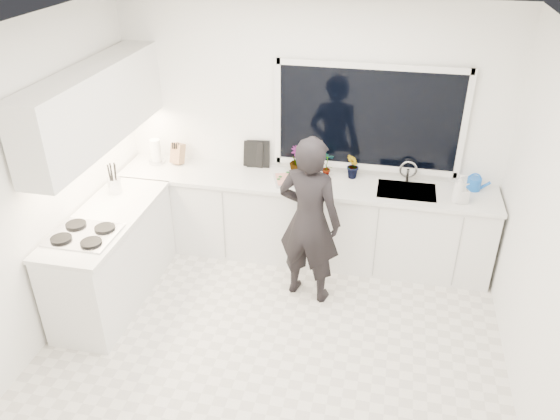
# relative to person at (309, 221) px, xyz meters

# --- Properties ---
(floor) EXTENTS (4.00, 3.50, 0.02)m
(floor) POSITION_rel_person_xyz_m (-0.17, -0.78, -0.86)
(floor) COLOR beige
(floor) RESTS_ON ground
(wall_back) EXTENTS (4.00, 0.02, 2.70)m
(wall_back) POSITION_rel_person_xyz_m (-0.17, 0.98, 0.50)
(wall_back) COLOR white
(wall_back) RESTS_ON ground
(wall_left) EXTENTS (0.02, 3.50, 2.70)m
(wall_left) POSITION_rel_person_xyz_m (-2.18, -0.78, 0.50)
(wall_left) COLOR white
(wall_left) RESTS_ON ground
(wall_right) EXTENTS (0.02, 3.50, 2.70)m
(wall_right) POSITION_rel_person_xyz_m (1.84, -0.78, 0.50)
(wall_right) COLOR white
(wall_right) RESTS_ON ground
(ceiling) EXTENTS (4.00, 3.50, 0.02)m
(ceiling) POSITION_rel_person_xyz_m (-0.17, -0.78, 1.86)
(ceiling) COLOR white
(ceiling) RESTS_ON wall_back
(window) EXTENTS (1.80, 0.02, 1.00)m
(window) POSITION_rel_person_xyz_m (0.43, 0.95, 0.70)
(window) COLOR black
(window) RESTS_ON wall_back
(base_cabinets_back) EXTENTS (3.92, 0.58, 0.88)m
(base_cabinets_back) POSITION_rel_person_xyz_m (-0.17, 0.67, -0.41)
(base_cabinets_back) COLOR white
(base_cabinets_back) RESTS_ON floor
(base_cabinets_left) EXTENTS (0.58, 1.60, 0.88)m
(base_cabinets_left) POSITION_rel_person_xyz_m (-1.84, -0.43, -0.41)
(base_cabinets_left) COLOR white
(base_cabinets_left) RESTS_ON floor
(countertop_back) EXTENTS (3.94, 0.62, 0.04)m
(countertop_back) POSITION_rel_person_xyz_m (-0.17, 0.66, 0.05)
(countertop_back) COLOR silver
(countertop_back) RESTS_ON base_cabinets_back
(countertop_left) EXTENTS (0.62, 1.60, 0.04)m
(countertop_left) POSITION_rel_person_xyz_m (-1.84, -0.43, 0.05)
(countertop_left) COLOR silver
(countertop_left) RESTS_ON base_cabinets_left
(upper_cabinets) EXTENTS (0.34, 2.10, 0.70)m
(upper_cabinets) POSITION_rel_person_xyz_m (-1.96, -0.08, 1.00)
(upper_cabinets) COLOR white
(upper_cabinets) RESTS_ON wall_left
(sink) EXTENTS (0.58, 0.42, 0.14)m
(sink) POSITION_rel_person_xyz_m (0.88, 0.67, 0.02)
(sink) COLOR silver
(sink) RESTS_ON countertop_back
(faucet) EXTENTS (0.03, 0.03, 0.22)m
(faucet) POSITION_rel_person_xyz_m (0.88, 0.87, 0.18)
(faucet) COLOR silver
(faucet) RESTS_ON countertop_back
(stovetop) EXTENTS (0.56, 0.48, 0.03)m
(stovetop) POSITION_rel_person_xyz_m (-1.86, -0.78, 0.09)
(stovetop) COLOR black
(stovetop) RESTS_ON countertop_left
(person) EXTENTS (0.70, 0.54, 1.69)m
(person) POSITION_rel_person_xyz_m (0.00, 0.00, 0.00)
(person) COLOR black
(person) RESTS_ON floor
(pizza_tray) EXTENTS (0.48, 0.42, 0.03)m
(pizza_tray) POSITION_rel_person_xyz_m (-0.26, 0.64, 0.09)
(pizza_tray) COLOR silver
(pizza_tray) RESTS_ON countertop_back
(pizza) EXTENTS (0.44, 0.37, 0.01)m
(pizza) POSITION_rel_person_xyz_m (-0.26, 0.64, 0.11)
(pizza) COLOR red
(pizza) RESTS_ON pizza_tray
(watering_can) EXTENTS (0.16, 0.16, 0.13)m
(watering_can) POSITION_rel_person_xyz_m (1.53, 0.83, 0.14)
(watering_can) COLOR blue
(watering_can) RESTS_ON countertop_back
(paper_towel_roll) EXTENTS (0.12, 0.12, 0.26)m
(paper_towel_roll) POSITION_rel_person_xyz_m (-1.84, 0.77, 0.20)
(paper_towel_roll) COLOR white
(paper_towel_roll) RESTS_ON countertop_back
(knife_block) EXTENTS (0.15, 0.14, 0.22)m
(knife_block) POSITION_rel_person_xyz_m (-1.60, 0.81, 0.18)
(knife_block) COLOR #946B45
(knife_block) RESTS_ON countertop_back
(utensil_crock) EXTENTS (0.15, 0.15, 0.16)m
(utensil_crock) POSITION_rel_person_xyz_m (-1.96, 0.02, 0.15)
(utensil_crock) COLOR silver
(utensil_crock) RESTS_ON countertop_left
(picture_frame_large) EXTENTS (0.22, 0.04, 0.28)m
(picture_frame_large) POSITION_rel_person_xyz_m (-0.77, 0.91, 0.21)
(picture_frame_large) COLOR black
(picture_frame_large) RESTS_ON countertop_back
(picture_frame_small) EXTENTS (0.25, 0.05, 0.30)m
(picture_frame_small) POSITION_rel_person_xyz_m (-0.71, 0.91, 0.22)
(picture_frame_small) COLOR black
(picture_frame_small) RESTS_ON countertop_back
(herb_plants) EXTENTS (0.79, 0.23, 0.30)m
(herb_plants) POSITION_rel_person_xyz_m (-0.02, 0.83, 0.22)
(herb_plants) COLOR #26662D
(herb_plants) RESTS_ON countertop_back
(soap_bottles) EXTENTS (0.17, 0.13, 0.29)m
(soap_bottles) POSITION_rel_person_xyz_m (1.37, 0.52, 0.21)
(soap_bottles) COLOR #D8BF66
(soap_bottles) RESTS_ON countertop_back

